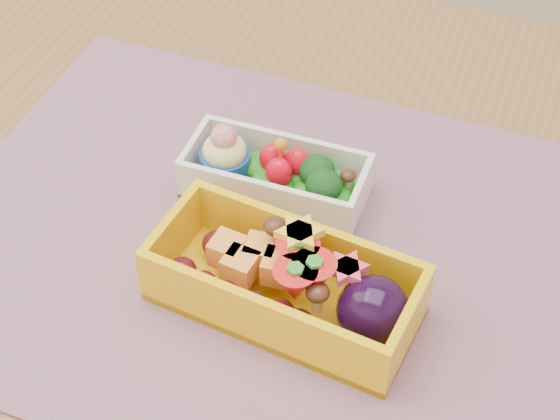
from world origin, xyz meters
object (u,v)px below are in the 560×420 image
(placemat, at_px, (269,246))
(table, at_px, (216,325))
(bento_yellow, at_px, (290,283))
(bento_white, at_px, (275,175))

(placemat, bearing_deg, table, -159.36)
(placemat, bearing_deg, bento_yellow, -55.70)
(table, xyz_separation_m, bento_white, (0.03, 0.07, 0.12))
(table, height_order, placemat, placemat)
(table, bearing_deg, bento_yellow, -24.40)
(placemat, xyz_separation_m, bento_white, (-0.02, 0.06, 0.02))
(placemat, height_order, bento_yellow, bento_yellow)
(table, distance_m, placemat, 0.11)
(placemat, distance_m, bento_yellow, 0.07)
(bento_white, xyz_separation_m, bento_yellow, (0.05, -0.11, 0.01))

